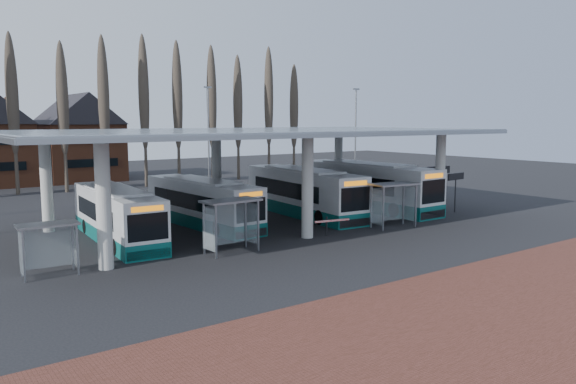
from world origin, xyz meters
TOP-DOWN VIEW (x-y plane):
  - ground at (0.00, 0.00)m, footprint 140.00×140.00m
  - brick_strip at (0.00, -12.00)m, footprint 70.00×10.00m
  - station_canopy at (0.00, 8.00)m, footprint 32.00×16.00m
  - poplar_row at (0.00, 33.00)m, footprint 45.10×1.10m
  - lamp_post_b at (6.00, 26.00)m, footprint 0.80×0.16m
  - lamp_post_c at (20.00, 20.00)m, footprint 0.80×0.16m
  - bus_0 at (-9.41, 8.34)m, footprint 3.06×11.16m
  - bus_1 at (-3.23, 9.75)m, footprint 3.03×11.27m
  - bus_2 at (4.75, 9.14)m, footprint 3.64×12.53m
  - bus_3 at (10.63, 8.60)m, footprint 3.00×13.13m
  - shelter_0 at (-14.42, 2.88)m, footprint 2.65×1.45m
  - shelter_1 at (-5.57, 2.01)m, footprint 3.11×1.65m
  - shelter_2 at (6.51, 1.88)m, footprint 3.29×1.93m
  - info_sign_0 at (14.67, 3.16)m, footprint 2.00×0.29m
  - info_sign_1 at (14.94, 5.03)m, footprint 2.25×0.43m
  - barrier at (1.29, 1.88)m, footprint 2.29×0.84m

SIDE VIEW (x-z plane):
  - ground at x=0.00m, z-range 0.00..0.00m
  - brick_strip at x=0.00m, z-range 0.00..0.03m
  - barrier at x=1.29m, z-range 0.32..1.47m
  - bus_0 at x=-9.41m, z-range -0.09..2.98m
  - bus_1 at x=-3.23m, z-range -0.09..3.01m
  - bus_2 at x=4.75m, z-range -0.10..3.33m
  - bus_3 at x=10.63m, z-range -0.10..3.53m
  - shelter_0 at x=-14.42m, z-range 0.54..2.94m
  - shelter_1 at x=-5.57m, z-range 0.64..3.47m
  - shelter_2 at x=6.51m, z-range 0.66..3.56m
  - info_sign_0 at x=14.67m, z-range 1.01..3.99m
  - info_sign_1 at x=14.94m, z-range 1.14..4.50m
  - lamp_post_b at x=6.00m, z-range 0.25..10.42m
  - lamp_post_c at x=20.00m, z-range 0.25..10.42m
  - station_canopy at x=0.00m, z-range 2.51..8.85m
  - poplar_row at x=0.00m, z-range 1.53..16.03m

